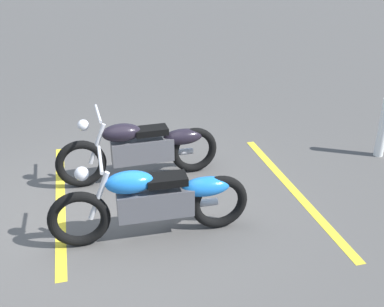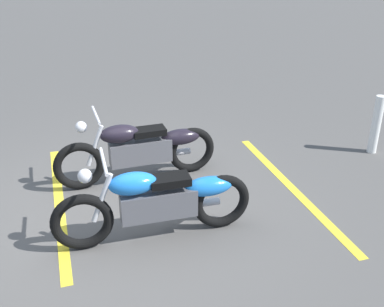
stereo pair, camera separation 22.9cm
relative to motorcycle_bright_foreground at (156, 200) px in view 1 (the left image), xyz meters
The scene contains 6 objects.
ground_plane 0.95m from the motorcycle_bright_foreground, 124.48° to the left, with size 60.00×60.00×0.00m, color #514F4C.
motorcycle_bright_foreground is the anchor object (origin of this frame).
motorcycle_dark_foreground 1.38m from the motorcycle_bright_foreground, 89.44° to the left, with size 2.23×0.62×1.04m.
bollard_post 3.87m from the motorcycle_bright_foreground, 20.49° to the left, with size 0.14×0.14×0.92m, color white.
parking_stripe_near 1.57m from the motorcycle_bright_foreground, 138.17° to the left, with size 3.20×0.12×0.01m, color yellow.
parking_stripe_mid 2.08m from the motorcycle_bright_foreground, 18.22° to the left, with size 3.20×0.12×0.01m, color yellow.
Camera 1 is at (-0.05, -5.06, 3.13)m, focal length 43.56 mm.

